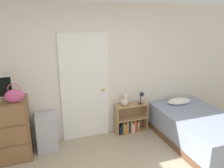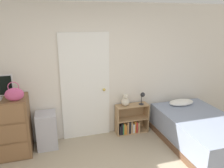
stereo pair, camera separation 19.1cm
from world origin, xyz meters
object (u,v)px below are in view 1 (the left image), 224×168
object	(u,v)px
handbag	(14,96)
bookshelf	(129,122)
teddy_bear	(125,100)
desk_lamp	(142,96)
storage_bin	(47,132)
bed	(199,129)

from	to	relation	value
handbag	bookshelf	xyz separation A→B (m)	(2.06, 0.30, -0.92)
teddy_bear	desk_lamp	size ratio (longest dim) A/B	0.97
bookshelf	desk_lamp	bearing A→B (deg)	-8.91
storage_bin	handbag	bearing A→B (deg)	-151.21
handbag	teddy_bear	xyz separation A→B (m)	(1.94, 0.30, -0.43)
handbag	teddy_bear	world-z (taller)	handbag
handbag	bed	bearing A→B (deg)	-8.96
bookshelf	bed	size ratio (longest dim) A/B	0.36
storage_bin	desk_lamp	distance (m)	1.93
storage_bin	bed	xyz separation A→B (m)	(2.71, -0.72, -0.06)
bookshelf	teddy_bear	distance (m)	0.50
bookshelf	handbag	bearing A→B (deg)	-171.69
teddy_bear	bed	xyz separation A→B (m)	(1.19, -0.79, -0.43)
bookshelf	bed	world-z (taller)	bed
teddy_bear	bed	world-z (taller)	teddy_bear
bookshelf	teddy_bear	bearing A→B (deg)	-179.08
handbag	bookshelf	distance (m)	2.27
handbag	desk_lamp	distance (m)	2.33
storage_bin	bookshelf	bearing A→B (deg)	2.45
handbag	storage_bin	world-z (taller)	handbag
bed	desk_lamp	bearing A→B (deg)	137.98
handbag	teddy_bear	bearing A→B (deg)	8.73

